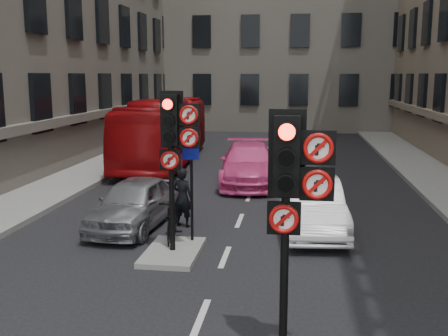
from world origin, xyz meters
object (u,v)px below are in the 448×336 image
(signal_near, at_px, (292,182))
(info_sign, at_px, (191,180))
(bus_red, at_px, (164,131))
(motorcyclist, at_px, (183,197))
(signal_far, at_px, (175,137))
(car_silver, at_px, (134,203))
(car_pink, at_px, (249,164))
(car_white, at_px, (312,205))
(motorcycle, at_px, (172,219))

(signal_near, relative_size, info_sign, 1.57)
(bus_red, height_order, motorcyclist, bus_red)
(signal_far, distance_m, car_silver, 3.28)
(signal_far, height_order, car_pink, signal_far)
(car_pink, bearing_deg, bus_red, 130.58)
(signal_near, xyz_separation_m, car_silver, (-4.21, 6.01, -1.92))
(car_white, height_order, motorcycle, car_white)
(motorcyclist, bearing_deg, car_white, -163.23)
(car_pink, xyz_separation_m, motorcycle, (-1.23, -7.12, -0.19))
(signal_far, bearing_deg, motorcycle, 108.35)
(car_white, xyz_separation_m, motorcyclist, (-3.42, -0.06, 0.12))
(car_silver, height_order, bus_red, bus_red)
(car_silver, relative_size, car_pink, 0.76)
(signal_near, relative_size, bus_red, 0.34)
(signal_far, height_order, motorcyclist, signal_far)
(signal_far, xyz_separation_m, car_pink, (0.89, 8.13, -1.96))
(info_sign, bearing_deg, car_pink, 78.58)
(bus_red, bearing_deg, car_pink, -47.22)
(bus_red, distance_m, motorcycle, 11.71)
(motorcycle, bearing_deg, car_silver, 134.70)
(car_pink, xyz_separation_m, bus_red, (-4.28, 4.15, 0.73))
(car_pink, height_order, motorcycle, car_pink)
(signal_near, height_order, motorcyclist, signal_near)
(bus_red, relative_size, motorcyclist, 6.59)
(car_pink, relative_size, info_sign, 2.25)
(car_silver, xyz_separation_m, motorcycle, (1.27, -1.00, -0.11))
(signal_near, height_order, motorcycle, signal_near)
(motorcyclist, relative_size, info_sign, 0.70)
(motorcycle, height_order, info_sign, info_sign)
(car_silver, height_order, car_white, car_white)
(signal_near, bearing_deg, motorcyclist, 115.20)
(car_silver, distance_m, motorcycle, 1.62)
(signal_near, distance_m, car_silver, 7.58)
(car_white, distance_m, info_sign, 3.39)
(car_white, bearing_deg, signal_far, -148.06)
(signal_far, distance_m, info_sign, 1.35)
(signal_near, relative_size, car_silver, 0.92)
(car_silver, relative_size, car_white, 0.94)
(signal_far, distance_m, car_white, 4.35)
(car_pink, relative_size, bus_red, 0.48)
(car_white, relative_size, bus_red, 0.39)
(signal_far, relative_size, motorcycle, 1.92)
(motorcyclist, distance_m, info_sign, 1.80)
(car_white, relative_size, car_pink, 0.81)
(car_white, distance_m, car_pink, 6.21)
(motorcyclist, bearing_deg, bus_red, -57.30)
(motorcyclist, height_order, info_sign, info_sign)
(signal_far, relative_size, motorcyclist, 2.23)
(signal_near, relative_size, car_pink, 0.70)
(car_white, bearing_deg, car_silver, 178.72)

